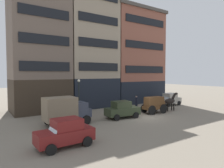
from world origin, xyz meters
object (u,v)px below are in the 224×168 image
at_px(draft_horse, 170,101).
at_px(streetlamp_curbside, 79,92).
at_px(delivery_truck_near, 66,110).
at_px(sedan_parked_curb, 122,110).
at_px(cargo_wagon, 154,104).
at_px(sedan_dark, 170,99).
at_px(sedan_light, 65,133).
at_px(pedestrian_officer, 136,101).
at_px(fire_hydrant_curbside, 50,114).

bearing_deg(draft_horse, streetlamp_curbside, 157.39).
height_order(delivery_truck_near, sedan_parked_curb, delivery_truck_near).
bearing_deg(streetlamp_curbside, sedan_parked_curb, -55.71).
height_order(cargo_wagon, sedan_dark, cargo_wagon).
bearing_deg(delivery_truck_near, sedan_light, -111.46).
distance_m(draft_horse, pedestrian_officer, 4.61).
xyz_separation_m(draft_horse, streetlamp_curbside, (-10.77, 4.49, 1.40)).
bearing_deg(draft_horse, sedan_dark, 41.08).
distance_m(cargo_wagon, streetlamp_curbside, 9.15).
bearing_deg(streetlamp_curbside, sedan_light, -119.56).
relative_size(draft_horse, fire_hydrant_curbside, 2.83).
bearing_deg(pedestrian_officer, sedan_dark, -10.52).
bearing_deg(sedan_dark, streetlamp_curbside, 173.71).
height_order(pedestrian_officer, streetlamp_curbside, streetlamp_curbside).
relative_size(sedan_dark, sedan_light, 0.99).
xyz_separation_m(sedan_light, streetlamp_curbside, (5.14, 9.06, 1.76)).
xyz_separation_m(delivery_truck_near, sedan_parked_curb, (6.09, -0.61, -0.51)).
relative_size(sedan_parked_curb, streetlamp_curbside, 0.93).
height_order(cargo_wagon, sedan_parked_curb, cargo_wagon).
relative_size(cargo_wagon, draft_horse, 1.28).
bearing_deg(pedestrian_officer, draft_horse, -59.86).
xyz_separation_m(cargo_wagon, sedan_light, (-12.96, -4.58, -0.23)).
relative_size(draft_horse, streetlamp_curbside, 0.57).
bearing_deg(sedan_dark, sedan_light, -158.72).
xyz_separation_m(pedestrian_officer, fire_hydrant_curbside, (-11.99, 0.24, -0.55)).
relative_size(sedan_dark, fire_hydrant_curbside, 4.49).
xyz_separation_m(cargo_wagon, sedan_dark, (6.31, 2.93, -0.23)).
bearing_deg(cargo_wagon, streetlamp_curbside, 150.19).
distance_m(sedan_parked_curb, pedestrian_officer, 6.71).
bearing_deg(sedan_light, draft_horse, 16.05).
bearing_deg(sedan_parked_curb, sedan_light, -150.33).
bearing_deg(delivery_truck_near, fire_hydrant_curbside, 97.37).
bearing_deg(cargo_wagon, sedan_light, -160.54).
bearing_deg(pedestrian_officer, sedan_parked_curb, -144.30).
bearing_deg(streetlamp_curbside, pedestrian_officer, -3.41).
bearing_deg(cargo_wagon, delivery_truck_near, 176.46).
relative_size(delivery_truck_near, pedestrian_officer, 2.45).
xyz_separation_m(sedan_light, pedestrian_officer, (13.60, 8.56, 0.07)).
xyz_separation_m(pedestrian_officer, streetlamp_curbside, (-8.46, 0.50, 1.69)).
distance_m(delivery_truck_near, sedan_dark, 17.36).
xyz_separation_m(sedan_dark, sedan_light, (-19.27, -7.51, 0.00)).
bearing_deg(sedan_light, cargo_wagon, 19.46).
relative_size(sedan_light, pedestrian_officer, 2.09).
distance_m(draft_horse, sedan_parked_curb, 7.77).
xyz_separation_m(draft_horse, pedestrian_officer, (-2.31, 3.98, -0.29)).
distance_m(delivery_truck_near, streetlamp_curbside, 5.05).
relative_size(streetlamp_curbside, fire_hydrant_curbside, 4.96).
relative_size(cargo_wagon, pedestrian_officer, 1.67).
xyz_separation_m(delivery_truck_near, fire_hydrant_curbside, (-0.46, 3.54, -1.00)).
distance_m(draft_horse, sedan_dark, 4.47).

